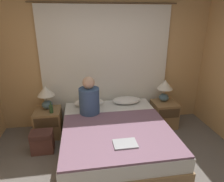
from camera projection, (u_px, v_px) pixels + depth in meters
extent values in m
cube|color=tan|center=(106.00, 63.00, 3.89)|extent=(4.17, 0.06, 2.50)
cube|color=white|center=(106.00, 69.00, 3.87)|extent=(2.44, 0.02, 2.31)
cylinder|color=brown|center=(105.00, 3.00, 3.46)|extent=(2.64, 0.02, 0.02)
cube|color=#99754C|center=(115.00, 144.00, 3.26)|extent=(1.65, 1.97, 0.31)
cube|color=white|center=(115.00, 130.00, 3.17)|extent=(1.61, 1.93, 0.21)
cube|color=#937047|center=(49.00, 123.00, 3.70)|extent=(0.46, 0.45, 0.51)
cube|color=#4C3823|center=(46.00, 123.00, 3.44)|extent=(0.41, 0.02, 0.18)
cube|color=#937047|center=(164.00, 114.00, 4.03)|extent=(0.46, 0.45, 0.51)
cube|color=#4C3823|center=(169.00, 114.00, 3.78)|extent=(0.41, 0.02, 0.18)
ellipsoid|color=slate|center=(47.00, 105.00, 3.66)|extent=(0.19, 0.19, 0.15)
cylinder|color=#B2A893|center=(46.00, 98.00, 3.61)|extent=(0.02, 0.02, 0.11)
cone|color=silver|center=(46.00, 91.00, 3.56)|extent=(0.30, 0.30, 0.18)
ellipsoid|color=slate|center=(164.00, 97.00, 3.99)|extent=(0.19, 0.19, 0.15)
cylinder|color=#B2A893|center=(164.00, 91.00, 3.95)|extent=(0.02, 0.02, 0.11)
cone|color=silver|center=(165.00, 84.00, 3.90)|extent=(0.30, 0.30, 0.18)
ellipsoid|color=white|center=(89.00, 103.00, 3.78)|extent=(0.55, 0.32, 0.12)
ellipsoid|color=white|center=(126.00, 100.00, 3.89)|extent=(0.55, 0.32, 0.12)
cube|color=slate|center=(118.00, 133.00, 2.86)|extent=(1.59, 1.34, 0.03)
cylinder|color=#38517A|center=(89.00, 102.00, 3.38)|extent=(0.34, 0.34, 0.47)
sphere|color=tan|center=(89.00, 83.00, 3.27)|extent=(0.20, 0.20, 0.20)
cylinder|color=#2D4C28|center=(51.00, 109.00, 3.49)|extent=(0.07, 0.07, 0.15)
cylinder|color=#2D4C28|center=(51.00, 104.00, 3.46)|extent=(0.02, 0.02, 0.06)
cube|color=#9EA0A5|center=(125.00, 144.00, 2.58)|extent=(0.31, 0.22, 0.02)
cube|color=brown|center=(42.00, 142.00, 3.25)|extent=(0.35, 0.23, 0.37)
cube|color=#452824|center=(41.00, 135.00, 3.18)|extent=(0.31, 0.24, 0.08)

